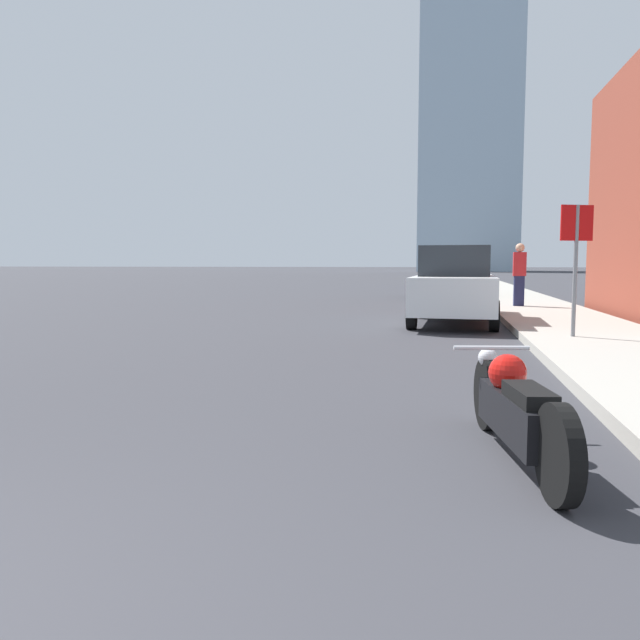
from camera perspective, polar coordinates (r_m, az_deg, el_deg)
The scene contains 10 objects.
sidewalk at distance 41.35m, azimuth 14.80°, elevation 3.24°, with size 2.61×240.00×0.15m.
distant_tower at distance 113.11m, azimuth 13.58°, elevation 23.13°, with size 15.74×15.74×72.73m.
motorcycle at distance 4.72m, azimuth 17.43°, elevation -7.77°, with size 0.68×2.26×0.73m.
parked_car_white at distance 14.63m, azimuth 12.19°, elevation 3.08°, with size 2.02×4.66×1.78m.
parked_car_black at distance 25.34m, azimuth 11.61°, elevation 3.86°, with size 1.98×4.42×1.67m.
parked_car_blue at distance 36.22m, azimuth 11.42°, elevation 4.23°, with size 2.02×3.93×1.65m.
parked_car_green at distance 46.90m, azimuth 11.51°, elevation 4.43°, with size 1.97×4.08×1.63m.
parked_car_yellow at distance 57.63m, azimuth 11.19°, elevation 4.62°, with size 2.23×4.08×1.75m.
stop_sign at distance 11.48m, azimuth 22.37°, elevation 6.17°, with size 0.57×0.26×2.23m.
pedestrian at distance 19.10m, azimuth 17.76°, elevation 4.08°, with size 0.36×0.25×1.82m.
Camera 1 is at (2.49, -1.23, 1.41)m, focal length 35.00 mm.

